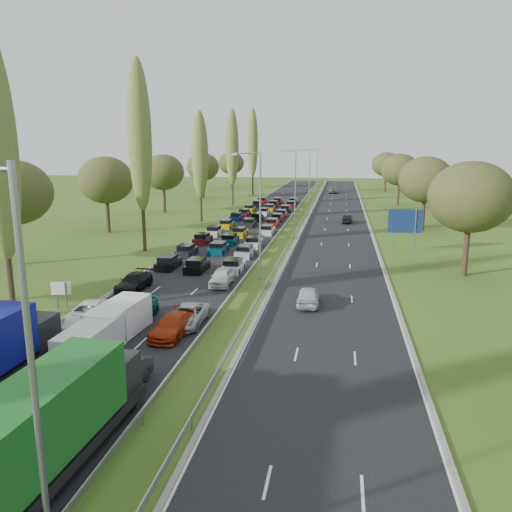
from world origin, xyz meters
The scene contains 24 objects.
ground centered at (4.50, 80.00, 0.00)m, with size 260.00×260.00×0.00m, color #36541A.
near_carriageway centered at (-2.25, 82.50, 0.00)m, with size 10.50×215.00×0.04m, color black.
far_carriageway centered at (11.25, 82.50, 0.00)m, with size 10.50×215.00×0.04m, color black.
central_reservation centered at (4.50, 82.50, 0.55)m, with size 2.36×215.00×0.32m.
lamp_columns centered at (4.50, 78.00, 6.00)m, with size 0.18×140.18×12.00m.
poplar_row centered at (-11.50, 68.17, 12.39)m, with size 2.80×127.80×22.44m.
woodland_left centered at (-22.00, 62.63, 7.68)m, with size 8.00×166.00×11.10m.
woodland_right centered at (24.00, 66.67, 7.68)m, with size 8.00×153.00×11.10m.
traffic_queue_fill centered at (-2.26, 77.39, 0.44)m, with size 9.08×67.89×0.80m.
near_car_2 centered at (-5.53, 28.86, 0.78)m, with size 2.51×5.44×1.51m, color white.
near_car_3 centered at (-5.89, 37.67, 0.73)m, with size 2.00×4.93×1.43m, color black.
near_car_7 centered at (-2.46, 30.08, 0.74)m, with size 2.03×4.98×1.45m, color #04484A.
near_car_9 centered at (1.13, 19.60, 0.79)m, with size 1.63×4.69×1.54m, color black.
near_car_10 centered at (1.43, 29.96, 0.70)m, with size 2.25×4.88×1.36m, color #AEB1B8.
near_car_11 centered at (1.07, 27.75, 0.71)m, with size 1.94×4.77×1.39m, color #A02A09.
near_car_12 centered at (1.36, 40.52, 0.78)m, with size 1.79×4.44×1.51m, color silver.
far_car_0 centered at (9.55, 35.92, 0.76)m, with size 1.75×4.34×1.48m, color silver.
far_car_1 centered at (12.97, 81.50, 0.69)m, with size 1.43×4.09×1.35m, color black.
far_car_2 centered at (9.60, 138.05, 0.80)m, with size 2.58×5.59×1.55m, color slate.
green_lorry centered at (1.25, 12.13, 2.17)m, with size 2.51×13.58×4.02m.
white_van_front centered at (-2.37, 23.41, 1.09)m, with size 2.07×5.28×2.12m.
white_van_rear centered at (-2.39, 27.37, 1.14)m, with size 2.17×5.54×2.23m.
info_sign centered at (-9.40, 31.91, 1.37)m, with size 1.47×0.49×2.10m.
direction_sign centered at (19.40, 58.31, 3.57)m, with size 4.00×0.34×5.20m.
Camera 1 is at (11.86, -2.29, 12.27)m, focal length 35.00 mm.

